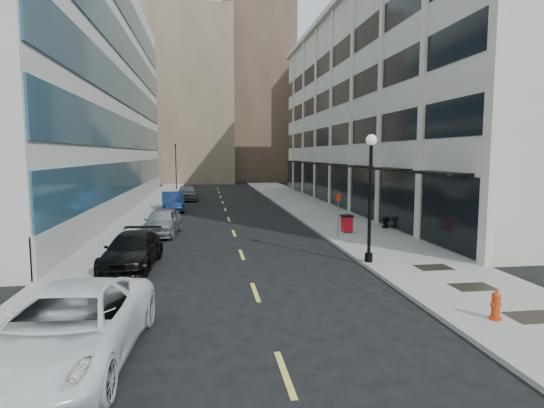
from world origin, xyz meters
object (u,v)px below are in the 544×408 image
object	(u,v)px
traffic_signal	(176,147)
trash_bin	(347,223)
car_grey_sedan	(187,193)
lamppost	(370,186)
car_blue_sedan	(172,202)
fire_hydrant	(496,305)
car_black_pickup	(132,251)
sign_post	(338,207)
car_silver_sedan	(162,222)
car_white_van	(68,328)
urn_planter	(385,221)

from	to	relation	value
traffic_signal	trash_bin	size ratio (longest dim) A/B	6.75
car_grey_sedan	lamppost	size ratio (longest dim) A/B	0.85
trash_bin	car_blue_sedan	bearing A→B (deg)	126.70
car_blue_sedan	fire_hydrant	bearing A→B (deg)	-75.17
car_black_pickup	sign_post	world-z (taller)	sign_post
fire_hydrant	trash_bin	bearing A→B (deg)	81.50
fire_hydrant	lamppost	world-z (taller)	lamppost
car_silver_sedan	lamppost	xyz separation A→B (m)	(9.54, -8.85, 2.65)
car_black_pickup	car_grey_sedan	xyz separation A→B (m)	(1.25, 28.18, 0.09)
trash_bin	sign_post	bearing A→B (deg)	-127.58
car_grey_sedan	sign_post	bearing A→B (deg)	-72.78
trash_bin	lamppost	world-z (taller)	lamppost
fire_hydrant	trash_bin	size ratio (longest dim) A/B	0.83
car_white_van	fire_hydrant	size ratio (longest dim) A/B	7.35
car_black_pickup	car_blue_sedan	world-z (taller)	car_blue_sedan
traffic_signal	lamppost	world-z (taller)	traffic_signal
car_white_van	lamppost	distance (m)	13.14
car_blue_sedan	car_grey_sedan	size ratio (longest dim) A/B	1.03
traffic_signal	car_white_van	xyz separation A→B (m)	(0.70, -50.85, -4.84)
traffic_signal	car_blue_sedan	xyz separation A→B (m)	(1.05, -22.45, -4.91)
lamppost	car_silver_sedan	bearing A→B (deg)	137.15
car_black_pickup	urn_planter	xyz separation A→B (m)	(14.40, 7.55, -0.14)
traffic_signal	trash_bin	world-z (taller)	traffic_signal
car_white_van	urn_planter	world-z (taller)	car_white_van
traffic_signal	car_silver_sedan	xyz separation A→B (m)	(1.26, -34.00, -4.93)
fire_hydrant	trash_bin	distance (m)	14.59
car_white_van	trash_bin	xyz separation A→B (m)	(11.48, 15.44, -0.17)
trash_bin	urn_planter	distance (m)	3.16
trash_bin	urn_planter	world-z (taller)	trash_bin
car_grey_sedan	car_black_pickup	bearing A→B (deg)	-96.96
car_grey_sedan	lamppost	world-z (taller)	lamppost
car_silver_sedan	traffic_signal	bearing A→B (deg)	97.90
car_silver_sedan	lamppost	world-z (taller)	lamppost
car_white_van	car_black_pickup	world-z (taller)	car_white_van
car_black_pickup	car_blue_sedan	bearing A→B (deg)	93.05
car_grey_sedan	sign_post	size ratio (longest dim) A/B	1.82
sign_post	urn_planter	xyz separation A→B (m)	(3.90, 2.68, -1.24)
fire_hydrant	car_black_pickup	bearing A→B (deg)	136.27
car_silver_sedan	sign_post	size ratio (longest dim) A/B	1.77
car_white_van	fire_hydrant	bearing A→B (deg)	8.59
trash_bin	sign_post	xyz separation A→B (m)	(-0.98, -1.48, 1.12)
traffic_signal	car_silver_sedan	size ratio (longest dim) A/B	1.50
traffic_signal	car_black_pickup	size ratio (longest dim) A/B	1.39
lamppost	fire_hydrant	bearing A→B (deg)	-81.25
car_black_pickup	lamppost	xyz separation A→B (m)	(10.10, -1.09, 2.72)
car_blue_sedan	sign_post	world-z (taller)	sign_post
car_black_pickup	car_silver_sedan	world-z (taller)	car_silver_sedan
car_blue_sedan	trash_bin	distance (m)	17.09
car_grey_sedan	trash_bin	distance (m)	24.11
car_grey_sedan	urn_planter	size ratio (longest dim) A/B	6.72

